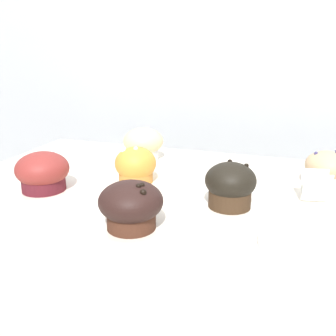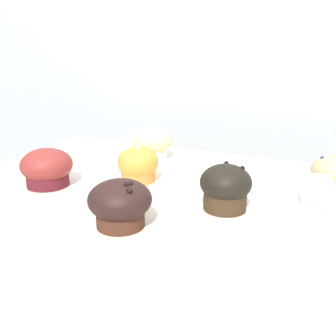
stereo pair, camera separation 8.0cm
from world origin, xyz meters
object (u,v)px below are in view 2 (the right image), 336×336
Objects in this scene: muffin_front_center at (226,187)px; muffin_back_left at (138,165)px; muffin_front_right at (152,143)px; muffin_front_left at (47,168)px; muffin_back_center at (120,203)px; serving_plate at (300,252)px; muffin_back_right at (334,174)px.

muffin_front_center reaches higher than muffin_back_left.
muffin_front_right is at bearing 138.30° from muffin_front_center.
muffin_front_center is 0.23m from muffin_back_left.
muffin_front_left is 0.26m from muffin_back_center.
muffin_front_right reaches higher than muffin_front_left.
muffin_back_left is 0.22m from muffin_back_center.
muffin_back_left is 0.55× the size of serving_plate.
muffin_back_left is 0.85× the size of muffin_back_center.
muffin_front_center is 0.19m from serving_plate.
muffin_front_center is 0.86× the size of muffin_front_left.
muffin_back_left is at bearing 33.16° from muffin_front_left.
muffin_front_right is at bearing 172.31° from muffin_back_right.
muffin_back_right is 0.44m from muffin_front_right.
muffin_front_center is 0.25m from muffin_back_right.
muffin_back_center is (-0.14, -0.14, -0.00)m from muffin_front_center.
muffin_front_center is at bearing -134.47° from muffin_back_right.
muffin_front_left reaches higher than muffin_back_right.
muffin_front_right is 0.39m from muffin_back_center.
muffin_front_left is 0.67× the size of serving_plate.
muffin_back_center reaches higher than serving_plate.
serving_plate is at bearing -8.54° from muffin_front_left.
muffin_front_left is at bearing 171.46° from serving_plate.
muffin_back_left is at bearing -73.68° from muffin_front_right.
muffin_back_right is at bearing -7.69° from muffin_front_right.
muffin_front_left is at bearing -146.84° from muffin_back_left.
muffin_back_left is at bearing 162.15° from muffin_front_center.
serving_plate is at bearing -26.86° from muffin_back_left.
muffin_front_left is 1.06× the size of muffin_front_right.
muffin_back_center is at bearing -23.14° from muffin_front_left.
muffin_front_left is at bearing 156.86° from muffin_back_center.
muffin_back_right is 0.59m from muffin_front_left.
muffin_back_left reaches higher than serving_plate.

